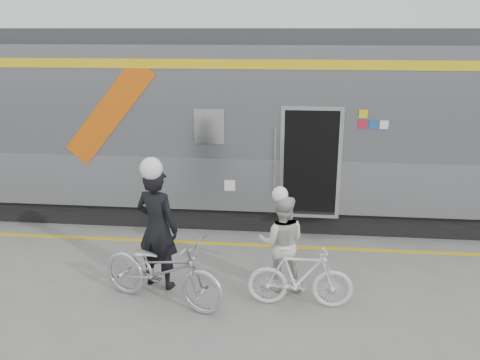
# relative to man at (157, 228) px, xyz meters

# --- Properties ---
(ground) EXTENTS (90.00, 90.00, 0.00)m
(ground) POSITION_rel_man_xyz_m (1.24, -0.39, -1.01)
(ground) COLOR slate
(ground) RESTS_ON ground
(train) EXTENTS (24.00, 3.17, 4.10)m
(train) POSITION_rel_man_xyz_m (0.30, 3.81, 1.04)
(train) COLOR black
(train) RESTS_ON ground
(safety_strip) EXTENTS (24.00, 0.12, 0.01)m
(safety_strip) POSITION_rel_man_xyz_m (1.24, 1.76, -1.01)
(safety_strip) COLOR gold
(safety_strip) RESTS_ON ground
(man) EXTENTS (0.86, 0.70, 2.03)m
(man) POSITION_rel_man_xyz_m (0.00, 0.00, 0.00)
(man) COLOR black
(man) RESTS_ON ground
(bicycle_left) EXTENTS (2.25, 1.40, 1.12)m
(bicycle_left) POSITION_rel_man_xyz_m (0.20, -0.55, -0.46)
(bicycle_left) COLOR #B4B7BD
(bicycle_left) RESTS_ON ground
(woman) EXTENTS (0.78, 0.61, 1.59)m
(woman) POSITION_rel_man_xyz_m (2.00, 0.13, -0.22)
(woman) COLOR beige
(woman) RESTS_ON ground
(bicycle_right) EXTENTS (1.61, 0.47, 0.97)m
(bicycle_right) POSITION_rel_man_xyz_m (2.30, -0.42, -0.53)
(bicycle_right) COLOR silver
(bicycle_right) RESTS_ON ground
(helmet_man) EXTENTS (0.35, 0.35, 0.35)m
(helmet_man) POSITION_rel_man_xyz_m (0.00, 0.00, 1.19)
(helmet_man) COLOR white
(helmet_man) RESTS_ON man
(helmet_woman) EXTENTS (0.25, 0.25, 0.25)m
(helmet_woman) POSITION_rel_man_xyz_m (2.00, 0.13, 0.71)
(helmet_woman) COLOR white
(helmet_woman) RESTS_ON woman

